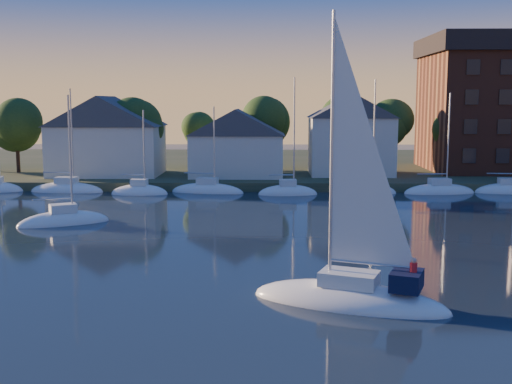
{
  "coord_description": "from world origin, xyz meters",
  "views": [
    {
      "loc": [
        -2.09,
        -20.49,
        9.98
      ],
      "look_at": [
        -2.96,
        22.0,
        3.97
      ],
      "focal_mm": 45.0,
      "sensor_mm": 36.0,
      "label": 1
    }
  ],
  "objects_px": {
    "clubhouse_west": "(107,135)",
    "hero_sailboat": "(352,292)",
    "drifting_sailboat_left": "(64,223)",
    "clubhouse_east": "(351,134)",
    "clubhouse_centre": "(237,142)"
  },
  "relations": [
    {
      "from": "hero_sailboat",
      "to": "drifting_sailboat_left",
      "type": "bearing_deg",
      "value": -23.54
    },
    {
      "from": "hero_sailboat",
      "to": "drifting_sailboat_left",
      "type": "xyz_separation_m",
      "value": [
        -21.01,
        20.68,
        -0.53
      ]
    },
    {
      "from": "clubhouse_west",
      "to": "drifting_sailboat_left",
      "type": "relative_size",
      "value": 1.17
    },
    {
      "from": "clubhouse_west",
      "to": "clubhouse_east",
      "type": "xyz_separation_m",
      "value": [
        30.0,
        1.0,
        0.07
      ]
    },
    {
      "from": "clubhouse_east",
      "to": "hero_sailboat",
      "type": "distance_m",
      "value": 49.32
    },
    {
      "from": "clubhouse_east",
      "to": "drifting_sailboat_left",
      "type": "xyz_separation_m",
      "value": [
        -26.97,
        -27.99,
        -5.9
      ]
    },
    {
      "from": "clubhouse_centre",
      "to": "hero_sailboat",
      "type": "distance_m",
      "value": 47.57
    },
    {
      "from": "clubhouse_centre",
      "to": "drifting_sailboat_left",
      "type": "xyz_separation_m",
      "value": [
        -12.97,
        -25.99,
        -5.04
      ]
    },
    {
      "from": "drifting_sailboat_left",
      "to": "hero_sailboat",
      "type": "bearing_deg",
      "value": -72.26
    },
    {
      "from": "hero_sailboat",
      "to": "drifting_sailboat_left",
      "type": "relative_size",
      "value": 1.32
    },
    {
      "from": "clubhouse_west",
      "to": "drifting_sailboat_left",
      "type": "height_order",
      "value": "clubhouse_west"
    },
    {
      "from": "clubhouse_centre",
      "to": "drifting_sailboat_left",
      "type": "relative_size",
      "value": 0.99
    },
    {
      "from": "clubhouse_east",
      "to": "hero_sailboat",
      "type": "xyz_separation_m",
      "value": [
        -5.96,
        -48.67,
        -5.37
      ]
    },
    {
      "from": "drifting_sailboat_left",
      "to": "clubhouse_centre",
      "type": "bearing_deg",
      "value": 35.75
    },
    {
      "from": "clubhouse_west",
      "to": "hero_sailboat",
      "type": "bearing_deg",
      "value": -63.24
    }
  ]
}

